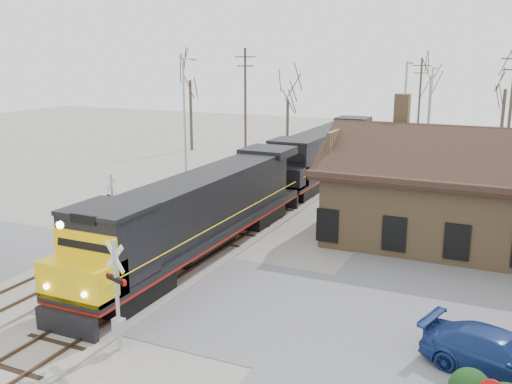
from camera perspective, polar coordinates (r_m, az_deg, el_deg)
ground at (r=26.27m, az=-10.16°, el=-9.15°), size 140.00×140.00×0.00m
road at (r=26.26m, az=-10.16°, el=-9.12°), size 60.00×9.00×0.03m
track_main at (r=38.80m, az=2.55°, el=-1.37°), size 3.40×90.00×0.24m
track_siding at (r=40.66m, az=-3.33°, el=-0.69°), size 3.40×90.00×0.24m
depot at (r=32.70m, az=20.31°, el=-0.81°), size 15.20×9.31×7.90m
locomotive_lead at (r=28.50m, az=-6.03°, el=-2.30°), size 2.94×19.68×4.37m
locomotive_trailing at (r=46.35m, az=6.69°, el=3.82°), size 2.94×19.68×4.13m
crossbuck_near at (r=20.43m, az=-13.71°, el=-10.36°), size 1.12×0.42×4.03m
crossbuck_far at (r=32.76m, az=-14.13°, el=-1.56°), size 1.01×0.41×3.65m
parked_car at (r=20.38m, az=23.27°, el=-14.82°), size 5.39×3.35×1.46m
streetlight_a at (r=45.09m, az=-7.09°, el=7.62°), size 0.25×2.04×9.86m
streetlight_b at (r=43.94m, az=14.58°, el=6.99°), size 0.25×2.04×9.64m
streetlight_c at (r=53.21m, az=17.00°, el=7.58°), size 0.25×2.04×9.04m
utility_pole_a at (r=52.59m, az=-1.08°, el=8.66°), size 2.00×0.24×10.68m
utility_pole_b at (r=66.21m, az=16.03°, el=8.73°), size 2.00×0.24×9.74m
utility_pole_c at (r=47.56m, az=24.04°, el=6.92°), size 2.00×0.24×10.57m
tree_a at (r=61.70m, az=-6.65°, el=12.19°), size 4.98×4.98×12.19m
tree_b at (r=59.85m, az=3.21°, el=10.05°), size 3.69×3.69×9.04m
tree_c at (r=70.39m, az=17.20°, el=11.44°), size 4.70×4.70×11.51m
tree_d at (r=58.89m, az=23.78°, el=10.52°), size 4.64×4.64×11.36m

